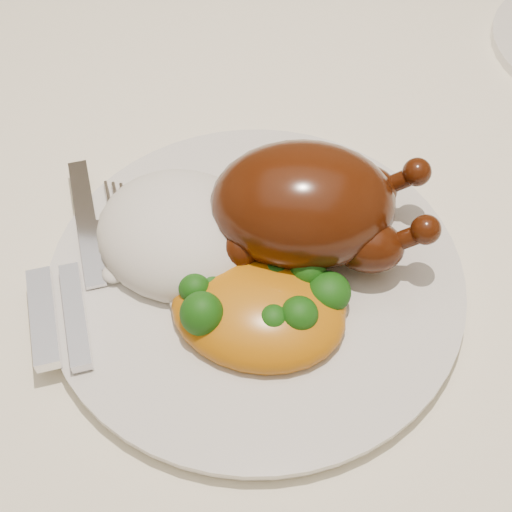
# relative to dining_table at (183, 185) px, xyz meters

# --- Properties ---
(floor) EXTENTS (4.00, 4.00, 0.00)m
(floor) POSITION_rel_dining_table_xyz_m (0.00, 0.00, -0.67)
(floor) COLOR brown
(floor) RESTS_ON ground
(dining_table) EXTENTS (1.60, 0.90, 0.76)m
(dining_table) POSITION_rel_dining_table_xyz_m (0.00, 0.00, 0.00)
(dining_table) COLOR brown
(dining_table) RESTS_ON floor
(tablecloth) EXTENTS (1.73, 1.03, 0.18)m
(tablecloth) POSITION_rel_dining_table_xyz_m (0.00, 0.00, 0.07)
(tablecloth) COLOR white
(tablecloth) RESTS_ON dining_table
(dinner_plate) EXTENTS (0.32, 0.32, 0.01)m
(dinner_plate) POSITION_rel_dining_table_xyz_m (0.11, -0.17, 0.11)
(dinner_plate) COLOR silver
(dinner_plate) RESTS_ON tablecloth
(roast_chicken) EXTENTS (0.16, 0.12, 0.08)m
(roast_chicken) POSITION_rel_dining_table_xyz_m (0.14, -0.14, 0.15)
(roast_chicken) COLOR #441607
(roast_chicken) RESTS_ON dinner_plate
(rice_mound) EXTENTS (0.15, 0.14, 0.06)m
(rice_mound) POSITION_rel_dining_table_xyz_m (0.05, -0.16, 0.13)
(rice_mound) COLOR white
(rice_mound) RESTS_ON dinner_plate
(mac_and_cheese) EXTENTS (0.12, 0.10, 0.05)m
(mac_and_cheese) POSITION_rel_dining_table_xyz_m (0.11, -0.21, 0.13)
(mac_and_cheese) COLOR orange
(mac_and_cheese) RESTS_ON dinner_plate
(cutlery) EXTENTS (0.08, 0.18, 0.01)m
(cutlery) POSITION_rel_dining_table_xyz_m (-0.02, -0.21, 0.12)
(cutlery) COLOR silver
(cutlery) RESTS_ON dinner_plate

